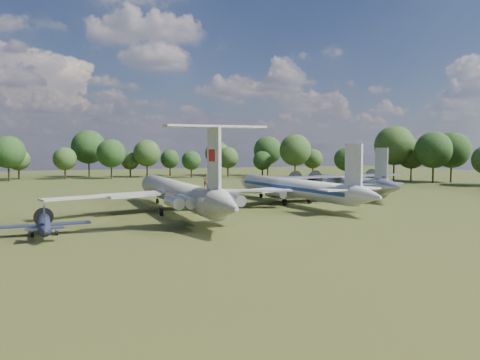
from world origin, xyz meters
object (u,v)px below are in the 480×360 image
object	(u,v)px
an12_transport	(343,186)
person_on_il62	(206,181)
tu104_jet	(294,191)
il62_airliner	(177,197)
small_prop_west	(44,227)

from	to	relation	value
an12_transport	person_on_il62	world-z (taller)	person_on_il62
tu104_jet	person_on_il62	bearing A→B (deg)	-147.35
il62_airliner	person_on_il62	bearing A→B (deg)	-90.00
tu104_jet	an12_transport	distance (m)	15.76
il62_airliner	an12_transport	world-z (taller)	il62_airliner
small_prop_west	person_on_il62	xyz separation A→B (m)	(18.47, -0.79, 4.75)
il62_airliner	person_on_il62	world-z (taller)	person_on_il62
an12_transport	small_prop_west	distance (m)	58.77
an12_transport	il62_airliner	bearing A→B (deg)	-167.79
tu104_jet	small_prop_west	size ratio (longest dim) A/B	3.25
il62_airliner	tu104_jet	xyz separation A→B (m)	(21.66, 4.47, -0.23)
tu104_jet	person_on_il62	distance (m)	27.85
tu104_jet	an12_transport	bearing A→B (deg)	17.40
small_prop_west	il62_airliner	bearing A→B (deg)	31.99
person_on_il62	an12_transport	bearing A→B (deg)	-157.60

